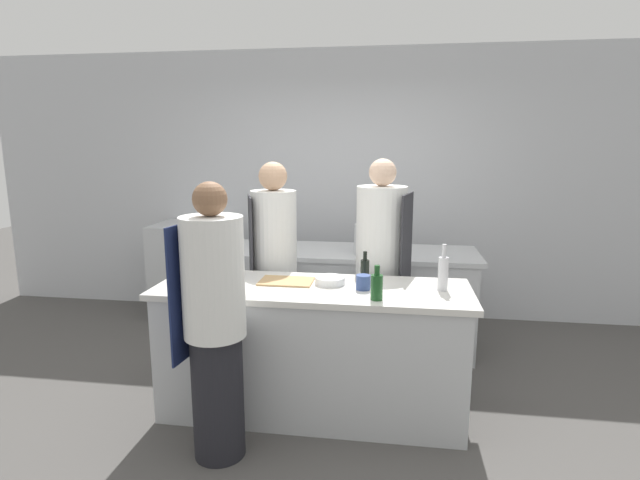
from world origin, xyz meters
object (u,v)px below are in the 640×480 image
Objects in this scene: chef_at_pass_far at (274,269)px; chef_at_stove at (381,271)px; chef_at_prep_near at (215,325)px; bottle_olive_oil at (365,270)px; bowl_mixing_large at (330,280)px; bottle_wine at (443,272)px; oven_range at (195,270)px; bowl_prep_small at (230,272)px; stockpot at (371,239)px; bottle_vinegar at (377,286)px; cup at (363,282)px.

chef_at_stove is at bearing -106.95° from chef_at_pass_far.
chef_at_pass_far is (0.07, 1.18, 0.04)m from chef_at_prep_near.
bottle_olive_oil is 1.07× the size of bowl_mixing_large.
bottle_wine is (0.41, -0.59, 0.16)m from chef_at_stove.
chef_at_stove is (2.00, -1.12, 0.36)m from oven_range.
chef_at_prep_near is at bearing -65.00° from oven_range.
chef_at_pass_far reaches higher than chef_at_prep_near.
bowl_prep_small is (-1.06, -0.48, 0.07)m from chef_at_stove.
chef_at_pass_far reaches higher than bottle_olive_oil.
stockpot is at bearing -154.26° from chef_at_stove.
bottle_olive_oil is 1.00× the size of bottle_vinegar.
chef_at_pass_far is at bearing 149.78° from bottle_olive_oil.
stockpot reaches higher than bowl_prep_small.
oven_range is 1.67m from chef_at_pass_far.
chef_at_prep_near is 1.48m from bottle_wine.
stockpot is at bearing 116.65° from bottle_wine.
stockpot is (-0.09, 1.29, 0.04)m from bottle_vinegar.
oven_range reaches higher than bowl_mixing_large.
bottle_vinegar is at bearing 12.77° from chef_at_stove.
stockpot is at bearing 89.93° from bottle_olive_oil.
bottle_vinegar is 0.71× the size of bottle_wine.
oven_range is 2.85m from bottle_vinegar.
cup is (-0.09, 0.21, -0.04)m from bottle_vinegar.
bottle_vinegar is (0.10, -0.38, -0.00)m from bottle_olive_oil.
chef_at_pass_far reaches higher than bowl_mixing_large.
chef_at_prep_near is at bearing -78.45° from bowl_prep_small.
bottle_vinegar is at bearing -44.70° from oven_range.
bowl_mixing_large is (-0.74, 0.04, -0.10)m from bottle_wine.
bowl_mixing_large is (0.52, -0.52, 0.07)m from chef_at_pass_far.
bowl_mixing_large is (-0.33, -0.55, 0.06)m from chef_at_stove.
chef_at_pass_far is 5.78× the size of stockpot.
chef_at_prep_near reaches higher than bowl_prep_small.
bowl_mixing_large is at bearing -160.63° from bottle_olive_oil.
bottle_wine is at bearing 32.36° from bottle_vinegar.
bottle_olive_oil is at bearing -40.07° from chef_at_prep_near.
bottle_olive_oil is (0.81, 0.74, 0.17)m from chef_at_prep_near.
bowl_prep_small is at bearing 160.37° from bottle_vinegar.
chef_at_stove is 5.87× the size of stockpot.
bottle_olive_oil is at bearing 0.27° from bowl_prep_small.
bottle_wine is (0.42, 0.26, 0.04)m from bottle_vinegar.
stockpot is at bearing 94.20° from bottle_vinegar.
bowl_prep_small is at bearing 175.62° from bottle_wine.
chef_at_prep_near is 1.85m from stockpot.
chef_at_pass_far is at bearing 156.31° from bottle_wine.
chef_at_prep_near is 1.52m from chef_at_stove.
bottle_vinegar is 1.07× the size of bowl_mixing_large.
bowl_prep_small is 1.33m from stockpot.
bowl_mixing_large is at bearing -5.98° from bowl_prep_small.
cup is (1.90, -1.77, 0.44)m from oven_range.
chef_at_prep_near is 0.95× the size of chef_at_stove.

